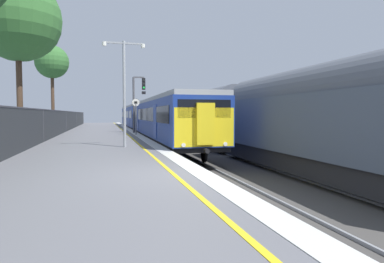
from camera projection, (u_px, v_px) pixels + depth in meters
The scene contains 8 objects.
ground at pixel (274, 190), 9.47m from camera, with size 17.40×110.00×1.21m.
commuter_train_at_platform at pixel (146, 117), 33.46m from camera, with size 2.83×40.62×3.81m.
freight_train_adjacent_track at pixel (204, 116), 27.62m from camera, with size 2.60×44.80×4.47m.
signal_gantry at pixel (137, 98), 27.77m from camera, with size 1.10×0.24×4.77m.
speed_limit_sign at pixel (136, 112), 24.94m from camera, with size 0.59×0.08×2.77m.
platform_lamp_mid at pixel (124, 84), 15.61m from camera, with size 2.00×0.20×5.05m.
background_tree_left at pixel (52, 63), 33.14m from camera, with size 3.32×3.32×8.55m.
background_tree_right at pixel (18, 21), 17.19m from camera, with size 4.45×4.45×8.85m.
Camera 1 is at (-2.11, -8.42, 1.59)m, focal length 30.61 mm.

